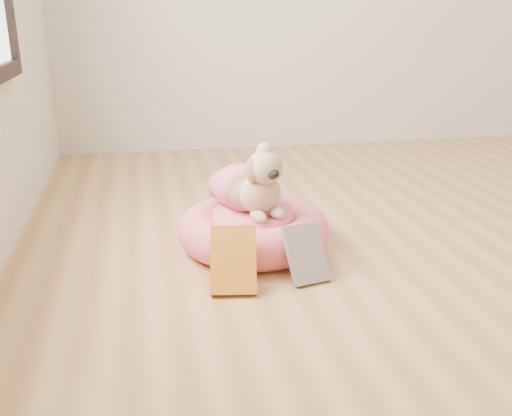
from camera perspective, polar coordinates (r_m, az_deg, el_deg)
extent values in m
cylinder|color=#FF6371|center=(2.26, -0.25, -2.85)|extent=(0.43, 0.43, 0.09)
torus|color=#FF6371|center=(2.24, -0.26, -2.10)|extent=(0.60, 0.60, 0.15)
cylinder|color=#FF6371|center=(2.23, -0.26, -1.24)|extent=(0.32, 0.32, 0.08)
cube|color=gold|center=(1.90, -2.27, -5.22)|extent=(0.18, 0.17, 0.21)
cube|color=white|center=(1.98, 5.01, -4.59)|extent=(0.16, 0.16, 0.19)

